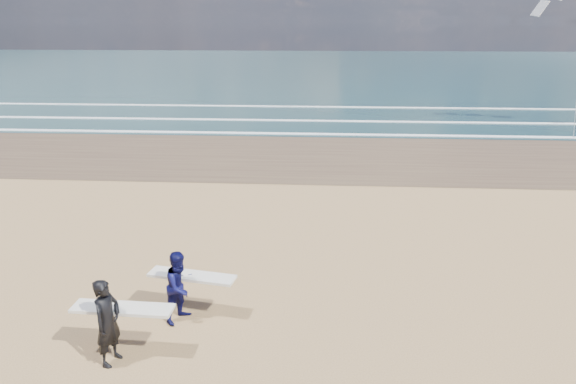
{
  "coord_description": "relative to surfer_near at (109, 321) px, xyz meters",
  "views": [
    {
      "loc": [
        4.11,
        -9.95,
        6.99
      ],
      "look_at": [
        3.07,
        6.0,
        1.66
      ],
      "focal_mm": 32.0,
      "sensor_mm": 36.0,
      "label": 1
    }
  ],
  "objects": [
    {
      "name": "surfer_far",
      "position": [
        1.07,
        1.75,
        -0.09
      ],
      "size": [
        2.26,
        1.35,
        1.8
      ],
      "color": "#0B0B3E",
      "rests_on": "ground"
    },
    {
      "name": "ocean",
      "position": [
        20.26,
        72.82,
        -0.99
      ],
      "size": [
        220.0,
        100.0,
        0.02
      ],
      "primitive_type": "cube",
      "color": "#1B383D",
      "rests_on": "ground"
    },
    {
      "name": "surfer_near",
      "position": [
        0.0,
        0.0,
        0.0
      ],
      "size": [
        2.22,
        1.06,
        1.96
      ],
      "color": "black",
      "rests_on": "ground"
    },
    {
      "name": "foam_breakers",
      "position": [
        20.26,
        28.92,
        -0.94
      ],
      "size": [
        220.0,
        11.7,
        0.05
      ],
      "color": "white",
      "rests_on": "ground"
    }
  ]
}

